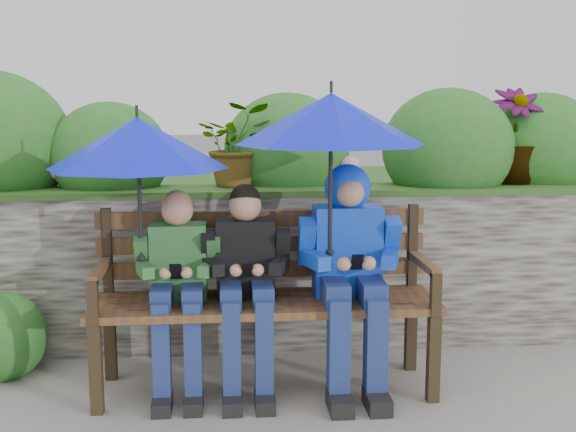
{
  "coord_description": "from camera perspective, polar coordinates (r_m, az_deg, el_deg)",
  "views": [
    {
      "loc": [
        -0.34,
        -3.79,
        1.58
      ],
      "look_at": [
        0.0,
        0.1,
        0.95
      ],
      "focal_mm": 45.0,
      "sensor_mm": 36.0,
      "label": 1
    }
  ],
  "objects": [
    {
      "name": "boy_middle",
      "position": [
        3.89,
        -3.33,
        -4.74
      ],
      "size": [
        0.48,
        0.55,
        1.13
      ],
      "color": "black",
      "rests_on": "ground"
    },
    {
      "name": "boy_right",
      "position": [
        3.93,
        4.91,
        -3.28
      ],
      "size": [
        0.55,
        0.67,
        1.23
      ],
      "color": "blue",
      "rests_on": "ground"
    },
    {
      "name": "umbrella_right",
      "position": [
        3.81,
        3.42,
        7.65
      ],
      "size": [
        1.01,
        1.01,
        0.93
      ],
      "color": "#0413E6",
      "rests_on": "ground"
    },
    {
      "name": "garden_backdrop",
      "position": [
        5.46,
        -1.45,
        -0.7
      ],
      "size": [
        8.0,
        2.86,
        1.85
      ],
      "color": "#3E3930",
      "rests_on": "ground"
    },
    {
      "name": "umbrella_left",
      "position": [
        3.82,
        -11.79,
        5.66
      ],
      "size": [
        0.95,
        0.95,
        0.83
      ],
      "color": "#0413E6",
      "rests_on": "ground"
    },
    {
      "name": "ground",
      "position": [
        4.11,
        0.13,
        -13.4
      ],
      "size": [
        60.0,
        60.0,
        0.0
      ],
      "primitive_type": "plane",
      "color": "gray",
      "rests_on": "ground"
    },
    {
      "name": "park_bench",
      "position": [
        4.0,
        -1.88,
        -5.61
      ],
      "size": [
        1.87,
        0.55,
        0.99
      ],
      "color": "#302516",
      "rests_on": "ground"
    },
    {
      "name": "boy_left",
      "position": [
        3.9,
        -8.69,
        -4.97
      ],
      "size": [
        0.45,
        0.52,
        1.1
      ],
      "color": "#337336",
      "rests_on": "ground"
    }
  ]
}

